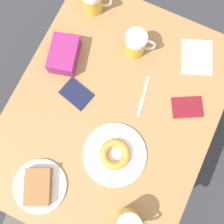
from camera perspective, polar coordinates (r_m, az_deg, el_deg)
ground_plane at (r=1.76m, az=-0.00°, el=-4.57°), size 8.00×8.00×0.00m
table at (r=1.10m, az=-0.00°, el=-0.77°), size 0.83×1.07×0.73m
plate_with_cake at (r=1.05m, az=-16.36°, el=-15.97°), size 0.21×0.21×0.05m
plate_with_donut at (r=1.01m, az=0.62°, el=-9.68°), size 0.26×0.26×0.04m
beer_mug_left at (r=0.99m, az=3.98°, el=-23.94°), size 0.13×0.09×0.12m
beer_mug_center at (r=1.18m, az=-4.38°, el=24.13°), size 0.13×0.09×0.12m
beer_mug_right at (r=1.08m, az=5.50°, el=15.25°), size 0.13×0.09×0.12m
napkin_folded at (r=1.17m, az=18.85°, el=11.78°), size 0.18×0.20×0.00m
fork at (r=1.06m, az=7.19°, el=3.60°), size 0.04×0.18×0.00m
passport_near_edge at (r=1.06m, az=-8.17°, el=4.12°), size 0.14×0.12×0.01m
passport_far_edge at (r=1.09m, az=16.82°, el=1.05°), size 0.15×0.14×0.01m
blue_pouch at (r=1.10m, az=-10.89°, el=12.76°), size 0.15×0.18×0.07m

